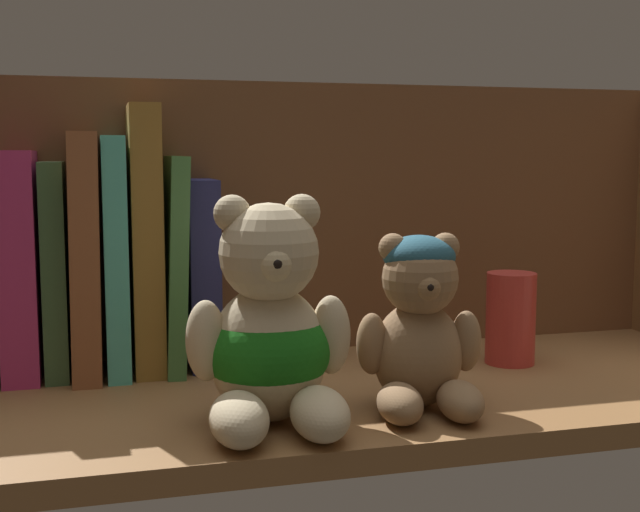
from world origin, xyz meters
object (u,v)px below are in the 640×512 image
at_px(book_5, 56,269).
at_px(book_6, 85,254).
at_px(book_7, 115,255).
at_px(book_10, 200,272).
at_px(book_9, 173,262).
at_px(book_4, 21,264).
at_px(book_8, 145,239).
at_px(teddy_bear_larger, 270,335).
at_px(teddy_bear_smaller, 420,327).
at_px(pillar_candle, 511,318).

bearing_deg(book_5, book_6, 0.00).
distance_m(book_7, book_10, 0.08).
height_order(book_6, book_9, book_6).
distance_m(book_4, book_6, 0.06).
distance_m(book_8, book_9, 0.03).
distance_m(book_9, teddy_bear_larger, 0.21).
distance_m(book_8, teddy_bear_smaller, 0.29).
bearing_deg(book_8, book_10, 0.00).
bearing_deg(book_8, book_9, 0.00).
height_order(book_5, teddy_bear_larger, book_5).
height_order(book_4, book_8, book_8).
relative_size(teddy_bear_smaller, pillar_candle, 1.58).
bearing_deg(book_6, pillar_candle, -11.20).
xyz_separation_m(book_8, book_9, (0.03, 0.00, -0.02)).
xyz_separation_m(book_6, book_10, (0.11, 0.00, -0.02)).
relative_size(book_7, teddy_bear_smaller, 1.55).
bearing_deg(book_10, book_7, 180.00).
bearing_deg(teddy_bear_smaller, book_8, 136.40).
xyz_separation_m(book_4, pillar_candle, (0.46, -0.08, -0.06)).
relative_size(book_10, pillar_candle, 2.01).
bearing_deg(teddy_bear_larger, teddy_bear_smaller, 2.08).
height_order(book_4, teddy_bear_smaller, book_4).
relative_size(book_6, book_9, 1.10).
bearing_deg(book_6, book_4, 180.00).
bearing_deg(teddy_bear_smaller, book_10, 127.97).
distance_m(teddy_bear_larger, pillar_candle, 0.29).
bearing_deg(book_5, book_10, 0.00).
xyz_separation_m(book_8, teddy_bear_larger, (0.08, -0.20, -0.06)).
bearing_deg(teddy_bear_larger, book_8, 111.89).
xyz_separation_m(book_6, pillar_candle, (0.40, -0.08, -0.07)).
xyz_separation_m(book_7, pillar_candle, (0.37, -0.08, -0.07)).
relative_size(book_4, teddy_bear_smaller, 1.46).
distance_m(book_7, book_9, 0.05).
bearing_deg(teddy_bear_smaller, book_4, 148.48).
xyz_separation_m(book_5, book_7, (0.05, 0.00, 0.01)).
height_order(book_5, book_7, book_7).
relative_size(book_8, book_9, 1.23).
height_order(book_6, book_7, book_6).
relative_size(book_9, book_10, 1.12).
distance_m(book_9, teddy_bear_smaller, 0.26).
relative_size(book_5, teddy_bear_larger, 1.13).
distance_m(book_5, teddy_bear_larger, 0.26).
distance_m(book_7, teddy_bear_larger, 0.23).
xyz_separation_m(teddy_bear_smaller, pillar_candle, (0.14, 0.11, -0.02)).
xyz_separation_m(book_10, pillar_candle, (0.29, -0.08, -0.05)).
xyz_separation_m(book_7, teddy_bear_larger, (0.11, -0.20, -0.04)).
height_order(book_7, book_8, book_8).
distance_m(book_5, book_9, 0.11).
distance_m(book_10, teddy_bear_larger, 0.20).
bearing_deg(pillar_candle, book_6, 168.80).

